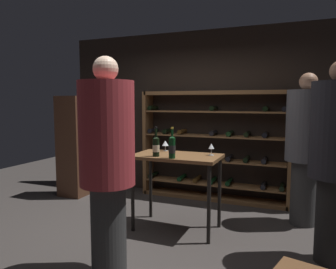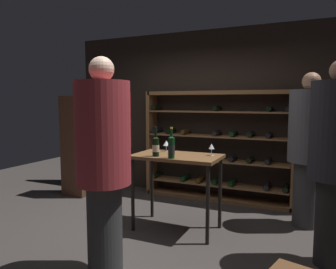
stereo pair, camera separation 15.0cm
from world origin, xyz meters
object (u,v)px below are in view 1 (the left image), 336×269
object	(u,v)px
wine_rack	(213,147)
person_bystander_red_print	(306,143)
person_guest_blue_shirt	(107,158)
wine_glass_stemmed_center	(211,147)
wine_bottle_gold_foil	(156,146)
tasting_table	(177,164)
wine_glass_stemmed_left	(165,144)
display_cabinet	(73,146)
wine_bottle_green_slim	(172,147)

from	to	relation	value
wine_rack	person_bystander_red_print	world-z (taller)	person_bystander_red_print
person_guest_blue_shirt	wine_glass_stemmed_center	bearing A→B (deg)	-147.23
person_bystander_red_print	wine_glass_stemmed_center	world-z (taller)	person_bystander_red_print
wine_rack	wine_bottle_gold_foil	size ratio (longest dim) A/B	6.70
tasting_table	wine_glass_stemmed_left	distance (m)	0.41
wine_rack	display_cabinet	size ratio (longest dim) A/B	1.42
wine_bottle_gold_foil	wine_bottle_green_slim	bearing A→B (deg)	-12.59
person_guest_blue_shirt	display_cabinet	bearing A→B (deg)	-78.57
display_cabinet	wine_glass_stemmed_left	size ratio (longest dim) A/B	12.30
person_bystander_red_print	display_cabinet	xyz separation A→B (m)	(-3.63, -0.08, -0.23)
wine_rack	person_guest_blue_shirt	xyz separation A→B (m)	(-0.31, -2.63, 0.23)
wine_bottle_gold_foil	wine_glass_stemmed_center	size ratio (longest dim) A/B	2.43
person_guest_blue_shirt	wine_glass_stemmed_center	world-z (taller)	person_guest_blue_shirt
wine_rack	wine_glass_stemmed_center	bearing A→B (deg)	-77.13
wine_glass_stemmed_left	wine_rack	bearing A→B (deg)	72.13
wine_bottle_gold_foil	display_cabinet	bearing A→B (deg)	155.19
person_bystander_red_print	wine_bottle_green_slim	size ratio (longest dim) A/B	5.40
wine_rack	wine_bottle_green_slim	bearing A→B (deg)	-92.82
wine_rack	person_guest_blue_shirt	distance (m)	2.66
tasting_table	wine_bottle_gold_foil	distance (m)	0.37
wine_rack	wine_bottle_green_slim	size ratio (longest dim) A/B	6.62
person_guest_blue_shirt	person_bystander_red_print	xyz separation A→B (m)	(1.68, 2.03, -0.02)
wine_rack	person_guest_blue_shirt	size ratio (longest dim) A/B	1.21
display_cabinet	wine_bottle_green_slim	size ratio (longest dim) A/B	4.66
wine_bottle_green_slim	person_guest_blue_shirt	bearing A→B (deg)	-103.21
person_bystander_red_print	wine_bottle_gold_foil	bearing A→B (deg)	25.35
tasting_table	wine_bottle_gold_foil	bearing A→B (deg)	-134.19
person_bystander_red_print	display_cabinet	bearing A→B (deg)	-3.91
wine_bottle_gold_foil	person_guest_blue_shirt	bearing A→B (deg)	-90.39
tasting_table	wine_glass_stemmed_center	world-z (taller)	wine_glass_stemmed_center
wine_glass_stemmed_center	person_bystander_red_print	bearing A→B (deg)	31.43
wine_bottle_green_slim	wine_glass_stemmed_center	xyz separation A→B (m)	(0.37, 0.38, -0.03)
person_guest_blue_shirt	display_cabinet	world-z (taller)	person_guest_blue_shirt
tasting_table	person_bystander_red_print	size ratio (longest dim) A/B	0.54
tasting_table	wine_glass_stemmed_center	distance (m)	0.48
person_guest_blue_shirt	person_bystander_red_print	distance (m)	2.63
wine_bottle_green_slim	wine_glass_stemmed_center	distance (m)	0.53
tasting_table	person_bystander_red_print	bearing A→B (deg)	28.00
display_cabinet	wine_bottle_gold_foil	xyz separation A→B (m)	(1.96, -0.91, 0.23)
wine_rack	tasting_table	size ratio (longest dim) A/B	2.26
display_cabinet	wine_glass_stemmed_left	bearing A→B (deg)	-13.83
display_cabinet	wine_glass_stemmed_center	distance (m)	2.63
person_guest_blue_shirt	tasting_table	bearing A→B (deg)	-132.67
person_bystander_red_print	wine_bottle_gold_foil	size ratio (longest dim) A/B	5.47
display_cabinet	wine_glass_stemmed_center	xyz separation A→B (m)	(2.55, -0.58, 0.21)
tasting_table	display_cabinet	world-z (taller)	display_cabinet
person_bystander_red_print	wine_bottle_green_slim	distance (m)	1.78
wine_bottle_gold_foil	wine_glass_stemmed_left	xyz separation A→B (m)	(-0.06, 0.44, -0.03)
wine_rack	wine_glass_stemmed_left	distance (m)	1.22
display_cabinet	wine_bottle_gold_foil	size ratio (longest dim) A/B	4.72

